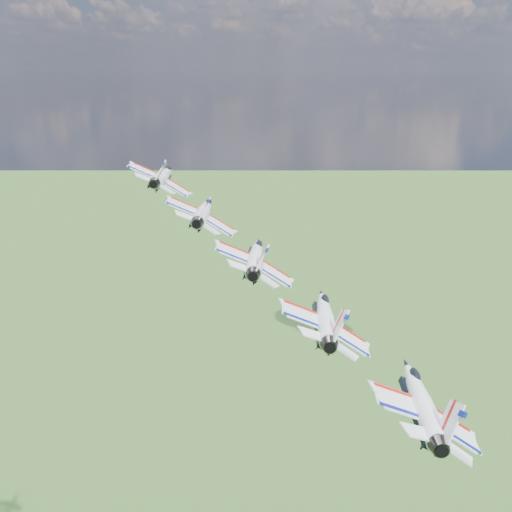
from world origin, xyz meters
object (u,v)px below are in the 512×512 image
(jet_1, at_px, (204,211))
(jet_3, at_px, (325,316))
(jet_4, at_px, (420,399))
(jet_2, at_px, (256,256))
(jet_0, at_px, (163,175))

(jet_1, bearing_deg, jet_3, -54.36)
(jet_1, bearing_deg, jet_4, -54.36)
(jet_2, bearing_deg, jet_1, 125.64)
(jet_0, relative_size, jet_2, 1.00)
(jet_4, bearing_deg, jet_1, 125.64)
(jet_1, bearing_deg, jet_0, 125.64)
(jet_2, bearing_deg, jet_3, -54.36)
(jet_2, relative_size, jet_3, 1.00)
(jet_0, xyz_separation_m, jet_1, (9.46, -7.83, -2.71))
(jet_2, height_order, jet_4, jet_2)
(jet_2, bearing_deg, jet_4, -54.36)
(jet_0, xyz_separation_m, jet_4, (37.82, -31.33, -10.83))
(jet_0, bearing_deg, jet_2, -54.36)
(jet_3, bearing_deg, jet_1, 125.64)
(jet_0, bearing_deg, jet_3, -54.36)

